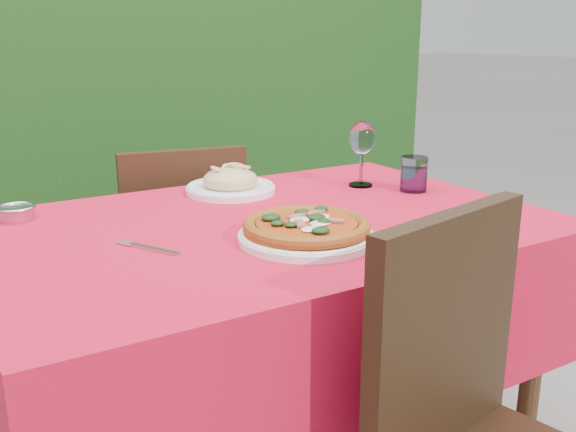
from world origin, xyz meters
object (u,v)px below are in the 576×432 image
pasta_plate (231,184)px  wine_glass (362,141)px  steel_ramekin (17,214)px  pizza_plate (307,230)px  fork (154,249)px  water_glass (414,176)px  chair_far (181,256)px

pasta_plate → wine_glass: wine_glass is taller
wine_glass → pasta_plate: bearing=161.0°
pasta_plate → wine_glass: bearing=-19.0°
wine_glass → steel_ramekin: (-0.88, 0.14, -0.11)m
pasta_plate → pizza_plate: bearing=-96.7°
pizza_plate → fork: bearing=159.9°
water_glass → fork: 0.79m
steel_ramekin → water_glass: bearing=-15.0°
steel_ramekin → pasta_plate: bearing=-2.0°
pasta_plate → fork: size_ratio=1.42×
chair_far → wine_glass: bearing=141.0°
chair_far → pasta_plate: chair_far is taller
pasta_plate → fork: 0.49m
fork → water_glass: bearing=-20.1°
pizza_plate → wine_glass: 0.54m
wine_glass → steel_ramekin: bearing=171.1°
water_glass → fork: (-0.78, -0.11, -0.04)m
chair_far → wine_glass: 0.70m
chair_far → wine_glass: wine_glass is taller
fork → steel_ramekin: 0.42m
water_glass → pizza_plate: bearing=-155.9°
pasta_plate → fork: pasta_plate is taller
steel_ramekin → chair_far: bearing=30.0°
chair_far → pizza_plate: size_ratio=2.95×
water_glass → wine_glass: wine_glass is taller
chair_far → wine_glass: (0.38, -0.43, 0.40)m
pizza_plate → pasta_plate: bearing=83.3°
pizza_plate → steel_ramekin: 0.68m
pasta_plate → wine_glass: 0.38m
pizza_plate → wine_glass: bearing=40.3°
chair_far → water_glass: water_glass is taller
pasta_plate → wine_glass: (0.35, -0.12, 0.10)m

